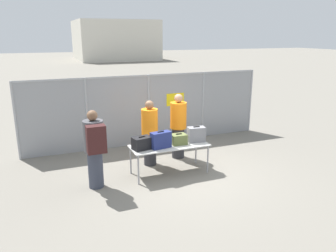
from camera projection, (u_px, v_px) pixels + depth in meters
ground_plane at (181, 172)px, 8.32m from camera, size 120.00×120.00×0.00m
fence_section at (149, 108)px, 10.21m from camera, size 7.66×0.07×2.18m
inspection_table at (169, 147)px, 8.05m from camera, size 1.93×0.78×0.74m
suitcase_black at (142, 143)px, 7.72m from camera, size 0.49×0.37×0.32m
suitcase_navy at (161, 140)px, 7.79m from camera, size 0.51×0.29×0.42m
suitcase_olive at (179, 139)px, 8.07m from camera, size 0.38×0.29×0.28m
suitcase_grey at (196, 134)px, 8.25m from camera, size 0.46×0.28×0.40m
traveler_hooded at (95, 147)px, 7.18m from camera, size 0.44×0.69×1.79m
security_worker_near at (150, 132)px, 8.55m from camera, size 0.43×0.43×1.74m
security_worker_far at (178, 125)px, 9.05m from camera, size 0.45×0.45×1.82m
utility_trailer at (182, 108)px, 13.56m from camera, size 4.51×2.33×0.74m
distant_hangar at (115, 40)px, 44.59m from camera, size 10.17×10.04×5.13m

